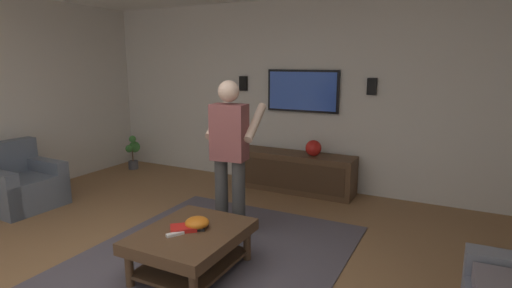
{
  "coord_description": "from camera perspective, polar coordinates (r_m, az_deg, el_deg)",
  "views": [
    {
      "loc": [
        -2.12,
        -2.15,
        1.83
      ],
      "look_at": [
        1.34,
        -0.37,
        1.02
      ],
      "focal_mm": 28.21,
      "sensor_mm": 36.0,
      "label": 1
    }
  ],
  "objects": [
    {
      "name": "remote_black",
      "position": [
        3.56,
        -8.5,
        -11.89
      ],
      "size": [
        0.11,
        0.15,
        0.02
      ],
      "primitive_type": "cube",
      "rotation": [
        0.0,
        0.0,
        2.09
      ],
      "color": "black",
      "rests_on": "coffee_table"
    },
    {
      "name": "potted_plant_short",
      "position": [
        7.22,
        -17.01,
        -0.95
      ],
      "size": [
        0.31,
        0.23,
        0.6
      ],
      "color": "#4C4C51",
      "rests_on": "ground"
    },
    {
      "name": "media_console",
      "position": [
        5.78,
        5.5,
        -3.97
      ],
      "size": [
        0.45,
        1.7,
        0.55
      ],
      "rotation": [
        0.0,
        0.0,
        3.14
      ],
      "color": "#513823",
      "rests_on": "ground"
    },
    {
      "name": "area_rug",
      "position": [
        3.9,
        -7.19,
        -16.29
      ],
      "size": [
        2.95,
        2.33,
        0.01
      ],
      "primitive_type": "cube",
      "color": "#514C56",
      "rests_on": "ground"
    },
    {
      "name": "book",
      "position": [
        3.59,
        -10.25,
        -11.65
      ],
      "size": [
        0.26,
        0.27,
        0.04
      ],
      "primitive_type": "cube",
      "rotation": [
        0.0,
        0.0,
        2.28
      ],
      "color": "red",
      "rests_on": "coffee_table"
    },
    {
      "name": "bowl",
      "position": [
        3.6,
        -8.35,
        -10.97
      ],
      "size": [
        0.21,
        0.21,
        0.1
      ],
      "primitive_type": "ellipsoid",
      "color": "orange",
      "rests_on": "coffee_table"
    },
    {
      "name": "wall_speaker_right",
      "position": [
        6.22,
        -1.8,
        8.57
      ],
      "size": [
        0.06,
        0.12,
        0.22
      ],
      "primitive_type": "cube",
      "color": "black"
    },
    {
      "name": "wall_speaker_left",
      "position": [
        5.55,
        16.12,
        7.85
      ],
      "size": [
        0.06,
        0.12,
        0.22
      ],
      "primitive_type": "cube",
      "color": "black"
    },
    {
      "name": "tv",
      "position": [
        5.81,
        6.61,
        7.48
      ],
      "size": [
        0.05,
        1.06,
        0.6
      ],
      "rotation": [
        0.0,
        0.0,
        3.14
      ],
      "color": "black"
    },
    {
      "name": "coffee_table",
      "position": [
        3.62,
        -9.14,
        -13.5
      ],
      "size": [
        1.0,
        0.8,
        0.4
      ],
      "color": "#513823",
      "rests_on": "ground"
    },
    {
      "name": "vase_round",
      "position": [
        5.56,
        8.14,
        -0.58
      ],
      "size": [
        0.22,
        0.22,
        0.22
      ],
      "primitive_type": "sphere",
      "color": "red",
      "rests_on": "media_console"
    },
    {
      "name": "remote_white",
      "position": [
        3.51,
        -11.39,
        -12.4
      ],
      "size": [
        0.15,
        0.11,
        0.02
      ],
      "primitive_type": "cube",
      "rotation": [
        0.0,
        0.0,
        2.61
      ],
      "color": "white",
      "rests_on": "coffee_table"
    },
    {
      "name": "wall_back_tv",
      "position": [
        5.94,
        5.92,
        6.93
      ],
      "size": [
        0.1,
        6.72,
        2.69
      ],
      "primitive_type": "cube",
      "color": "silver",
      "rests_on": "ground"
    },
    {
      "name": "armchair",
      "position": [
        5.94,
        -30.48,
        -5.11
      ],
      "size": [
        0.83,
        0.84,
        0.82
      ],
      "rotation": [
        0.0,
        0.0,
        -1.6
      ],
      "color": "slate",
      "rests_on": "ground"
    },
    {
      "name": "person_standing",
      "position": [
        4.19,
        -3.7,
        -0.68
      ],
      "size": [
        0.57,
        0.58,
        1.64
      ],
      "rotation": [
        0.0,
        0.0,
        0.11
      ],
      "color": "#3F3F3F",
      "rests_on": "ground"
    }
  ]
}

